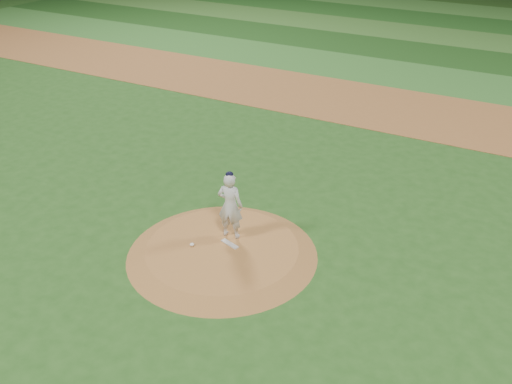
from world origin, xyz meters
name	(u,v)px	position (x,y,z in m)	size (l,w,h in m)	color
ground	(222,254)	(0.00, 0.00, 0.00)	(120.00, 120.00, 0.00)	#234F19
infield_dirt_band	(378,106)	(0.00, 14.00, 0.01)	(70.00, 6.00, 0.02)	brown
outfield_stripe_0	(410,76)	(0.00, 19.50, 0.01)	(70.00, 5.00, 0.02)	#306C27
outfield_stripe_1	(433,54)	(0.00, 24.50, 0.01)	(70.00, 5.00, 0.02)	#194315
outfield_stripe_2	(451,37)	(0.00, 29.50, 0.01)	(70.00, 5.00, 0.02)	#376B26
outfield_stripe_3	(466,23)	(0.00, 34.50, 0.01)	(70.00, 5.00, 0.02)	#1C4C18
outfield_stripe_4	(478,11)	(0.00, 39.50, 0.01)	(70.00, 5.00, 0.02)	#38762A
outfield_stripe_5	(489,1)	(0.00, 44.50, 0.01)	(70.00, 5.00, 0.02)	#234C18
pitchers_mound	(222,251)	(0.00, 0.00, 0.12)	(5.50, 5.50, 0.25)	#A16732
pitching_rubber	(230,244)	(0.12, 0.23, 0.27)	(0.62, 0.15, 0.03)	silver
rosin_bag	(192,244)	(-0.81, -0.35, 0.29)	(0.13, 0.13, 0.07)	white
pitcher_on_mound	(230,205)	(-0.09, 0.64, 1.29)	(0.83, 0.61, 2.12)	silver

